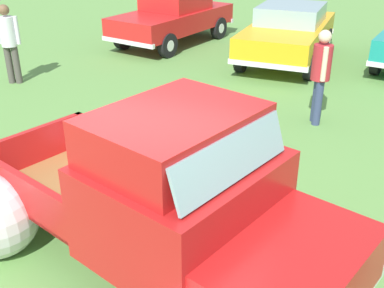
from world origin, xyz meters
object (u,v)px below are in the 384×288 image
at_px(show_car_0, 173,17).
at_px(spectator_2, 9,39).
at_px(spectator_0, 321,72).
at_px(show_car_1, 288,31).
at_px(vintage_pickup_truck, 165,214).

distance_m(show_car_0, spectator_2, 5.13).
bearing_deg(spectator_0, spectator_2, 163.60).
bearing_deg(show_car_1, spectator_0, 19.53).
relative_size(vintage_pickup_truck, spectator_0, 2.90).
bearing_deg(spectator_0, show_car_1, 90.70).
bearing_deg(show_car_1, spectator_2, -51.88).
distance_m(vintage_pickup_truck, spectator_0, 4.85).
bearing_deg(spectator_0, vintage_pickup_truck, -118.31).
bearing_deg(show_car_1, vintage_pickup_truck, 3.91).
distance_m(show_car_0, show_car_1, 3.60).
height_order(vintage_pickup_truck, spectator_0, vintage_pickup_truck).
height_order(show_car_0, show_car_1, same).
distance_m(vintage_pickup_truck, spectator_2, 7.47).
bearing_deg(spectator_2, spectator_0, -107.08).
height_order(show_car_1, spectator_2, spectator_2).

